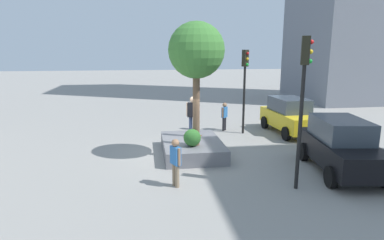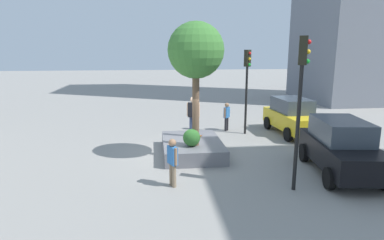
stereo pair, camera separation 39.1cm
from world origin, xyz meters
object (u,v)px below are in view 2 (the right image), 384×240
at_px(skateboard, 193,135).
at_px(bystander_watching, 173,159).
at_px(planter_ledge, 192,147).
at_px(traffic_light_corner, 301,89).
at_px(traffic_light_median, 247,77).
at_px(skateboarder, 193,113).
at_px(plaza_tree, 196,51).
at_px(taxi_cab, 292,116).
at_px(sedan_parked, 341,147).
at_px(passerby_with_bag, 227,115).

height_order(skateboard, bystander_watching, bystander_watching).
height_order(planter_ledge, skateboard, skateboard).
xyz_separation_m(traffic_light_corner, traffic_light_median, (-7.21, 0.40, -0.25)).
bearing_deg(skateboarder, traffic_light_corner, 29.68).
distance_m(plaza_tree, bystander_watching, 4.48).
distance_m(planter_ledge, taxi_cab, 6.40).
bearing_deg(sedan_parked, traffic_light_median, -163.17).
bearing_deg(skateboarder, planter_ledge, -11.52).
xyz_separation_m(traffic_light_median, bystander_watching, (6.49, -4.26, -2.08)).
bearing_deg(taxi_cab, traffic_light_corner, -22.53).
bearing_deg(sedan_parked, skateboard, -125.76).
relative_size(skateboard, traffic_light_median, 0.18).
xyz_separation_m(skateboard, passerby_with_bag, (-3.25, 2.25, 0.25)).
distance_m(sedan_parked, traffic_light_corner, 3.39).
bearing_deg(skateboard, bystander_watching, -16.12).
bearing_deg(sedan_parked, skateboarder, -125.76).
xyz_separation_m(plaza_tree, bystander_watching, (2.68, -1.10, -3.41)).
height_order(sedan_parked, bystander_watching, sedan_parked).
relative_size(planter_ledge, skateboarder, 2.08).
bearing_deg(taxi_cab, plaza_tree, -58.02).
distance_m(skateboarder, traffic_light_median, 4.19).
relative_size(plaza_tree, bystander_watching, 3.04).
relative_size(taxi_cab, traffic_light_corner, 0.86).
relative_size(sedan_parked, bystander_watching, 2.76).
height_order(skateboard, taxi_cab, taxi_cab).
bearing_deg(bystander_watching, planter_ledge, 163.03).
distance_m(plaza_tree, sedan_parked, 6.40).
bearing_deg(passerby_with_bag, taxi_cab, 72.29).
distance_m(traffic_light_corner, traffic_light_median, 7.23).
bearing_deg(plaza_tree, passerby_with_bag, 153.26).
relative_size(planter_ledge, sedan_parked, 0.81).
height_order(plaza_tree, traffic_light_corner, plaza_tree).
xyz_separation_m(planter_ledge, taxi_cab, (-2.83, 5.70, 0.67)).
relative_size(traffic_light_corner, traffic_light_median, 1.09).
bearing_deg(sedan_parked, taxi_cab, 173.54).
distance_m(traffic_light_median, bystander_watching, 8.04).
relative_size(planter_ledge, passerby_with_bag, 2.31).
xyz_separation_m(plaza_tree, sedan_parked, (2.21, 4.98, -3.35)).
relative_size(traffic_light_median, passerby_with_bag, 2.82).
relative_size(taxi_cab, bystander_watching, 2.58).
bearing_deg(traffic_light_corner, plaza_tree, -140.99).
distance_m(skateboard, skateboarder, 1.02).
height_order(skateboarder, bystander_watching, skateboarder).
height_order(taxi_cab, traffic_light_corner, traffic_light_corner).
xyz_separation_m(sedan_parked, passerby_with_bag, (-6.79, -2.68, -0.10)).
xyz_separation_m(taxi_cab, traffic_light_corner, (6.92, -2.87, 2.30)).
relative_size(skateboard, sedan_parked, 0.18).
distance_m(skateboard, taxi_cab, 5.99).
relative_size(sedan_parked, traffic_light_median, 1.01).
bearing_deg(sedan_parked, plaza_tree, -113.97).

